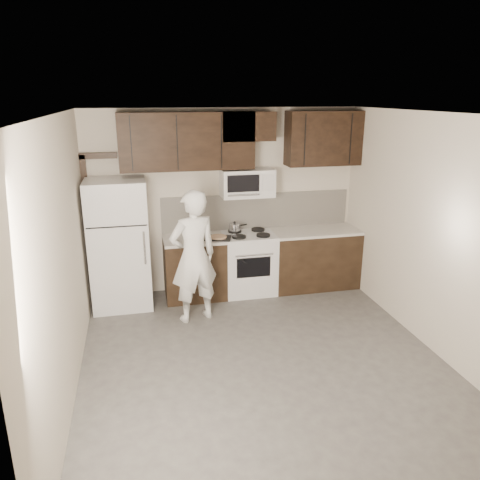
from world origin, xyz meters
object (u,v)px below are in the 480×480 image
object	(u,v)px
microwave	(247,183)
refrigerator	(119,244)
person	(194,257)
stove	(249,263)

from	to	relation	value
microwave	refrigerator	world-z (taller)	microwave
refrigerator	person	xyz separation A→B (m)	(0.94, -0.68, -0.02)
person	stove	bearing A→B (deg)	-158.24
microwave	refrigerator	distance (m)	2.00
stove	microwave	bearing A→B (deg)	90.10
refrigerator	person	size ratio (longest dim) A/B	1.02
stove	person	distance (m)	1.24
stove	refrigerator	size ratio (longest dim) A/B	0.52
stove	refrigerator	bearing A→B (deg)	-178.49
microwave	refrigerator	xyz separation A→B (m)	(-1.85, -0.17, -0.75)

